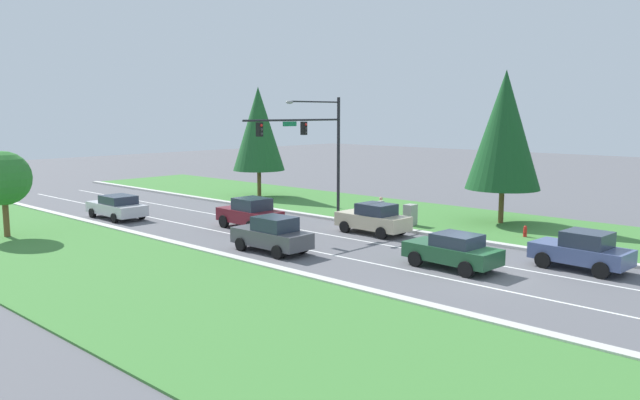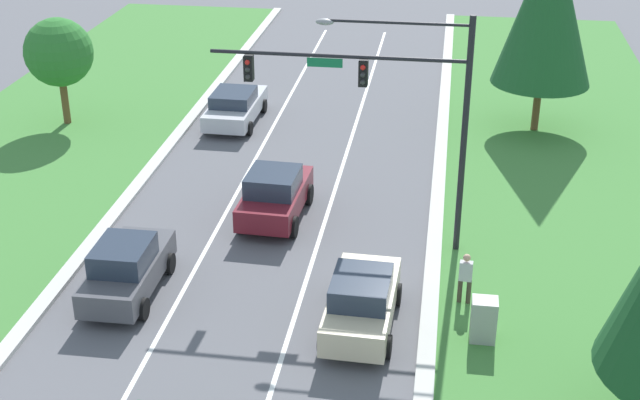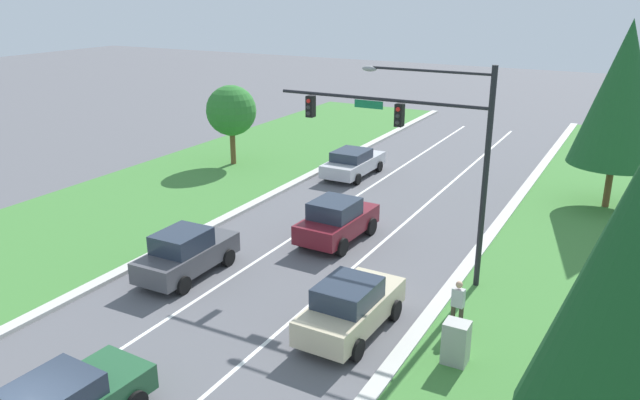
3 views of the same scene
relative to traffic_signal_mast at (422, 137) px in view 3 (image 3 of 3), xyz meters
The scene contains 9 objects.
traffic_signal_mast is the anchor object (origin of this frame).
burgundy_sedan 6.06m from the traffic_signal_mast, 160.50° to the left, with size 2.22×4.29×1.86m.
silver_sedan 13.69m from the traffic_signal_mast, 125.96° to the left, with size 2.16×4.71×1.54m.
graphite_sedan 9.55m from the traffic_signal_mast, 150.59° to the right, with size 1.96×4.29×1.80m.
champagne_sedan 6.60m from the traffic_signal_mast, 93.34° to the right, with size 2.07×4.39×1.76m.
utility_cabinet 7.53m from the traffic_signal_mast, 58.96° to the right, with size 0.70×0.60×1.35m.
pedestrian 5.99m from the traffic_signal_mast, 51.91° to the right, with size 0.40×0.25×1.69m.
oak_near_left_tree 17.67m from the traffic_signal_mast, 148.54° to the left, with size 2.97×2.97×4.80m.
conifer_far_right_tree 12.72m from the traffic_signal_mast, 63.98° to the left, with size 4.18×4.18×8.91m.
Camera 3 is at (11.06, -6.65, 10.14)m, focal length 35.00 mm.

